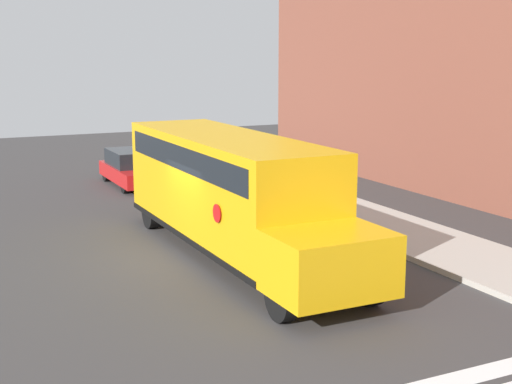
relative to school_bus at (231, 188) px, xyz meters
The scene contains 4 objects.
ground_plane 2.13m from the school_bus, 99.16° to the right, with size 60.00×60.00×0.00m, color #3A3838.
sidewalk_strip 5.70m from the school_bus, 91.84° to the left, with size 44.00×3.00×0.15m.
school_bus is the anchor object (origin of this frame).
parked_car 11.06m from the school_bus, behind, with size 4.36×1.80×1.43m.
Camera 1 is at (17.29, -6.49, 5.43)m, focal length 50.00 mm.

